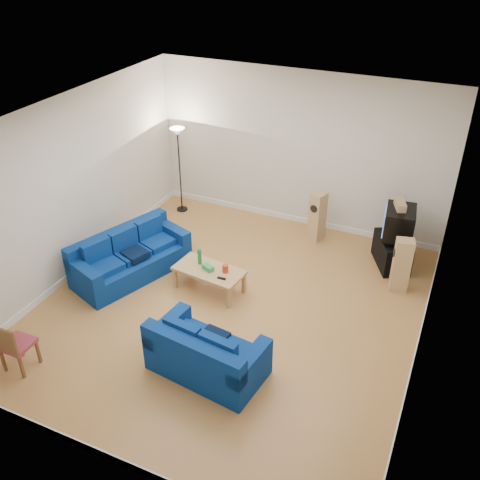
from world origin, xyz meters
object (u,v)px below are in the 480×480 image
at_px(sofa_three_seat, 129,259).
at_px(television, 399,223).
at_px(tv_stand, 392,252).
at_px(sofa_loveseat, 205,357).
at_px(coffee_table, 209,272).

distance_m(sofa_three_seat, television, 4.89).
height_order(sofa_three_seat, tv_stand, sofa_three_seat).
xyz_separation_m(sofa_loveseat, tv_stand, (1.87, 3.88, -0.03)).
bearing_deg(sofa_three_seat, sofa_loveseat, 75.53).
distance_m(tv_stand, television, 0.63).
xyz_separation_m(sofa_three_seat, sofa_loveseat, (2.40, -1.65, 0.00)).
relative_size(sofa_three_seat, television, 3.05).
xyz_separation_m(sofa_three_seat, tv_stand, (4.27, 2.23, -0.03)).
height_order(coffee_table, tv_stand, tv_stand).
height_order(sofa_three_seat, sofa_loveseat, sofa_three_seat).
bearing_deg(sofa_loveseat, television, 71.20).
height_order(tv_stand, television, television).
distance_m(sofa_three_seat, tv_stand, 4.82).
distance_m(sofa_loveseat, coffee_table, 1.98).
xyz_separation_m(sofa_loveseat, coffee_table, (-0.85, 1.78, 0.08)).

